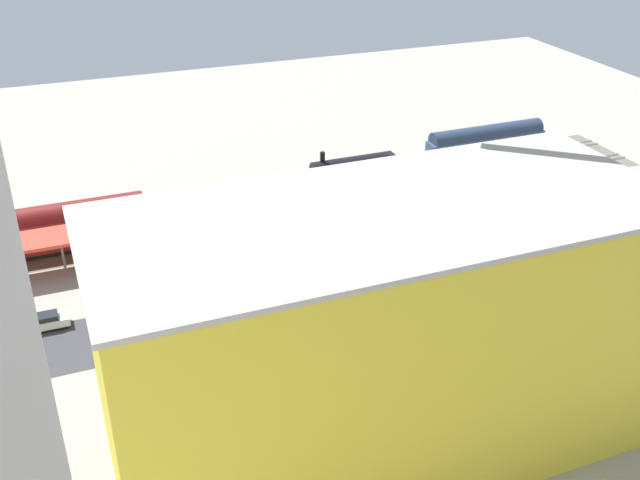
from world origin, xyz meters
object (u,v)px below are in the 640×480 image
at_px(parked_car_1, 426,250).
at_px(street_tree_3, 449,247).
at_px(street_tree_0, 519,235).
at_px(parked_car_0, 480,239).
at_px(street_tree_2, 419,253).
at_px(parked_car_2, 362,265).
at_px(construction_building, 381,338).
at_px(platform_canopy_near, 187,216).
at_px(box_truck_0, 393,318).
at_px(passenger_coach, 486,143).
at_px(parked_car_4, 213,291).
at_px(locomotive, 359,169).
at_px(parked_car_6, 45,322).
at_px(street_tree_1, 319,281).
at_px(traffic_light, 451,259).
at_px(tower_crane, 630,141).
at_px(parked_car_3, 288,278).
at_px(freight_coach_far, 75,224).

bearing_deg(parked_car_1, street_tree_3, 78.15).
distance_m(parked_car_1, street_tree_0, 11.34).
xyz_separation_m(parked_car_0, street_tree_0, (0.40, 7.72, 4.34)).
xyz_separation_m(street_tree_2, street_tree_3, (-4.14, -0.94, -0.48)).
relative_size(parked_car_2, construction_building, 0.11).
height_order(platform_canopy_near, box_truck_0, platform_canopy_near).
bearing_deg(passenger_coach, parked_car_4, 25.67).
relative_size(platform_canopy_near, locomotive, 4.45).
distance_m(parked_car_4, construction_building, 29.04).
xyz_separation_m(parked_car_1, parked_car_4, (25.75, 0.03, 0.01)).
relative_size(parked_car_4, parked_car_6, 0.87).
bearing_deg(construction_building, box_truck_0, -121.26).
relative_size(parked_car_1, street_tree_2, 0.51).
xyz_separation_m(street_tree_1, traffic_light, (-14.98, 0.18, -0.41)).
xyz_separation_m(parked_car_6, street_tree_3, (-41.41, 7.80, 4.58)).
height_order(parked_car_1, tower_crane, tower_crane).
bearing_deg(parked_car_0, box_truck_0, 35.41).
bearing_deg(street_tree_3, box_truck_0, 30.22).
distance_m(parked_car_6, street_tree_3, 42.39).
bearing_deg(street_tree_0, traffic_light, 4.48).
bearing_deg(parked_car_4, street_tree_0, 166.84).
bearing_deg(parked_car_0, parked_car_2, 2.19).
bearing_deg(parked_car_0, parked_car_4, 0.08).
bearing_deg(parked_car_4, traffic_light, 160.78).
distance_m(platform_canopy_near, street_tree_3, 31.04).
relative_size(parked_car_3, box_truck_0, 0.48).
bearing_deg(platform_canopy_near, box_truck_0, 121.87).
xyz_separation_m(parked_car_2, box_truck_0, (2.05, 12.20, 0.92)).
relative_size(parked_car_0, parked_car_4, 1.12).
xyz_separation_m(construction_building, box_truck_0, (-8.14, -13.70, -8.77)).
relative_size(parked_car_3, parked_car_6, 0.95).
bearing_deg(freight_coach_far, passenger_coach, -173.99).
bearing_deg(parked_car_3, street_tree_2, 144.68).
distance_m(tower_crane, street_tree_3, 24.01).
xyz_separation_m(platform_canopy_near, parked_car_1, (-25.83, 11.79, -3.62)).
height_order(passenger_coach, parked_car_0, passenger_coach).
distance_m(passenger_coach, parked_car_1, 32.31).
distance_m(parked_car_2, box_truck_0, 12.40).
bearing_deg(parked_car_6, street_tree_2, 166.80).
bearing_deg(freight_coach_far, parked_car_1, 156.43).
distance_m(tower_crane, traffic_light, 24.29).
bearing_deg(parked_car_1, tower_crane, 100.63).
bearing_deg(locomotive, platform_canopy_near, 22.62).
height_order(platform_canopy_near, street_tree_0, street_tree_0).
distance_m(construction_building, street_tree_3, 26.00).
bearing_deg(parked_car_0, parked_car_1, 0.17).
height_order(platform_canopy_near, street_tree_3, street_tree_3).
distance_m(parked_car_3, parked_car_6, 25.63).
xyz_separation_m(passenger_coach, parked_car_4, (48.19, 23.16, -2.30)).
bearing_deg(platform_canopy_near, street_tree_2, 134.72).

